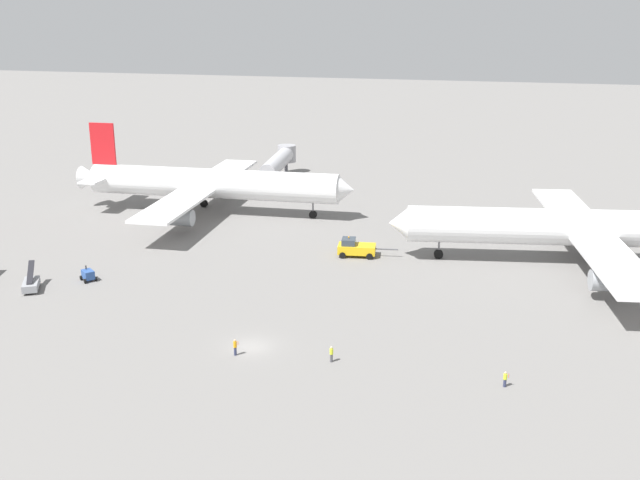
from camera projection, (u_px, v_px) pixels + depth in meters
name	position (u px, v px, depth m)	size (l,w,h in m)	color
ground_plane	(252.00, 346.00, 78.05)	(600.00, 600.00, 0.00)	slate
airliner_at_gate_left	(211.00, 184.00, 127.02)	(48.63, 45.87, 14.87)	white
airliner_being_pushed	(577.00, 228.00, 102.25)	(50.37, 49.87, 14.63)	white
pushback_tug	(356.00, 248.00, 106.03)	(8.59, 3.60, 2.85)	gold
gse_gpu_cart_small	(88.00, 275.00, 96.54)	(2.64, 2.57, 1.90)	#2D5199
gse_belt_loader_portside	(31.00, 284.00, 93.33)	(3.48, 4.92, 3.02)	gray
ground_crew_wing_walker_right	(331.00, 354.00, 74.43)	(0.36, 0.36, 1.68)	#4C4C51
ground_crew_marshaller_foreground	(505.00, 379.00, 69.57)	(0.50, 0.36, 1.54)	#2D3351
ground_crew_ramp_agent_by_cones	(235.00, 347.00, 75.83)	(0.50, 0.36, 1.77)	#2D3351
jet_bridge	(280.00, 161.00, 150.83)	(5.44, 21.57, 5.93)	#B7B7BC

